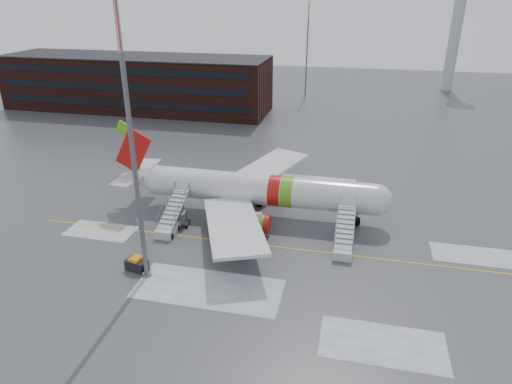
% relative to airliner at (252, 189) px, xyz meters
% --- Properties ---
extents(ground, '(260.00, 260.00, 0.00)m').
position_rel_airliner_xyz_m(ground, '(5.58, -6.34, -3.42)').
color(ground, '#494C4F').
rests_on(ground, ground).
extents(airliner, '(35.03, 32.97, 11.18)m').
position_rel_airliner_xyz_m(airliner, '(0.00, 0.00, 0.00)').
color(airliner, silver).
rests_on(airliner, ground).
extents(airstair_fwd, '(2.05, 7.70, 3.48)m').
position_rel_airliner_xyz_m(airstair_fwd, '(11.71, -6.54, -2.35)').
color(airstair_fwd, '#B8BBC0').
rests_on(airstair_fwd, ground).
extents(airstair_aft, '(2.05, 7.70, 3.48)m').
position_rel_airliner_xyz_m(airstair_aft, '(-8.38, -6.54, -2.35)').
color(airstair_aft, silver).
rests_on(airstair_aft, ground).
extents(pushback_tug, '(3.57, 3.15, 1.81)m').
position_rel_airliner_xyz_m(pushback_tug, '(-2.33, -4.83, -2.62)').
color(pushback_tug, black).
rests_on(pushback_tug, ground).
extents(uld_container, '(2.46, 1.98, 1.81)m').
position_rel_airliner_xyz_m(uld_container, '(-7.85, -4.90, -2.57)').
color(uld_container, black).
rests_on(uld_container, ground).
extents(baggage_tractor, '(2.86, 1.69, 1.43)m').
position_rel_airliner_xyz_m(baggage_tractor, '(-8.49, -14.87, -2.81)').
color(baggage_tractor, black).
rests_on(baggage_tractor, ground).
extents(light_mast_near, '(1.20, 1.20, 27.06)m').
position_rel_airliner_xyz_m(light_mast_near, '(-7.07, -15.63, 10.52)').
color(light_mast_near, '#595B60').
rests_on(light_mast_near, ground).
extents(terminal_building, '(62.00, 16.11, 12.30)m').
position_rel_airliner_xyz_m(terminal_building, '(-39.42, 48.64, 2.78)').
color(terminal_building, '#3F1E16').
rests_on(terminal_building, ground).
extents(control_tower, '(6.40, 6.40, 30.00)m').
position_rel_airliner_xyz_m(control_tower, '(35.58, 88.66, 15.33)').
color(control_tower, '#B2B5BA').
rests_on(control_tower, ground).
extents(light_mast_far_n, '(1.20, 1.20, 24.25)m').
position_rel_airliner_xyz_m(light_mast_far_n, '(-2.42, 71.66, 10.42)').
color(light_mast_far_n, '#595B60').
rests_on(light_mast_far_n, ground).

